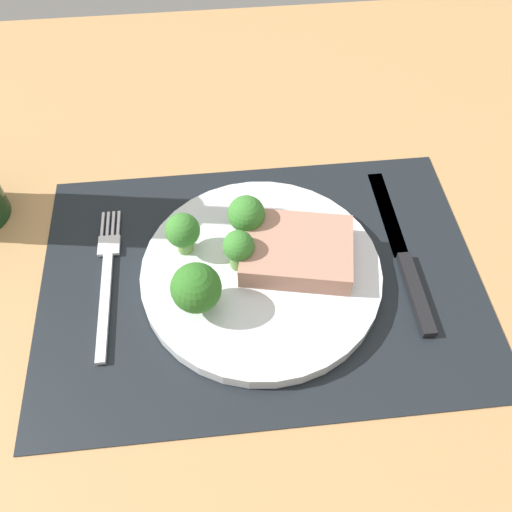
# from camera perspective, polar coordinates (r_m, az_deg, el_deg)

# --- Properties ---
(ground_plane) EXTENTS (1.40, 1.10, 0.03)m
(ground_plane) POSITION_cam_1_polar(r_m,az_deg,el_deg) (0.59, 0.53, -3.24)
(ground_plane) COLOR tan
(placemat) EXTENTS (0.47, 0.33, 0.00)m
(placemat) POSITION_cam_1_polar(r_m,az_deg,el_deg) (0.58, 0.54, -2.34)
(placemat) COLOR black
(placemat) RESTS_ON ground_plane
(plate) EXTENTS (0.25, 0.25, 0.02)m
(plate) POSITION_cam_1_polar(r_m,az_deg,el_deg) (0.57, 0.55, -1.80)
(plate) COLOR silver
(plate) RESTS_ON placemat
(steak) EXTENTS (0.13, 0.11, 0.03)m
(steak) POSITION_cam_1_polar(r_m,az_deg,el_deg) (0.56, 4.36, 0.58)
(steak) COLOR tan
(steak) RESTS_ON plate
(broccoli_near_steak) EXTENTS (0.05, 0.05, 0.06)m
(broccoli_near_steak) POSITION_cam_1_polar(r_m,az_deg,el_deg) (0.51, -6.38, -3.42)
(broccoli_near_steak) COLOR #5B8942
(broccoli_near_steak) RESTS_ON plate
(broccoli_back_left) EXTENTS (0.03, 0.03, 0.05)m
(broccoli_back_left) POSITION_cam_1_polar(r_m,az_deg,el_deg) (0.54, -1.85, 0.84)
(broccoli_back_left) COLOR #5B8942
(broccoli_back_left) RESTS_ON plate
(broccoli_near_fork) EXTENTS (0.04, 0.04, 0.05)m
(broccoli_near_fork) POSITION_cam_1_polar(r_m,az_deg,el_deg) (0.56, -7.79, 2.59)
(broccoli_near_fork) COLOR #6B994C
(broccoli_near_fork) RESTS_ON plate
(broccoli_center) EXTENTS (0.04, 0.04, 0.05)m
(broccoli_center) POSITION_cam_1_polar(r_m,az_deg,el_deg) (0.57, -1.03, 4.38)
(broccoli_center) COLOR #6B994C
(broccoli_center) RESTS_ON plate
(fork) EXTENTS (0.02, 0.19, 0.01)m
(fork) POSITION_cam_1_polar(r_m,az_deg,el_deg) (0.59, -15.59, -2.26)
(fork) COLOR silver
(fork) RESTS_ON placemat
(knife) EXTENTS (0.02, 0.23, 0.01)m
(knife) POSITION_cam_1_polar(r_m,az_deg,el_deg) (0.61, 15.50, -0.32)
(knife) COLOR black
(knife) RESTS_ON placemat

